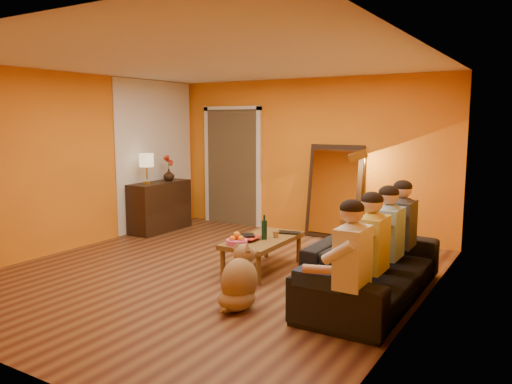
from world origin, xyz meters
The scene contains 27 objects.
room_shell centered at (0.00, 0.37, 1.30)m, with size 5.00×5.50×2.60m.
white_accent centered at (-2.48, 1.75, 1.30)m, with size 0.02×1.90×2.58m, color white.
doorway_recess centered at (-1.50, 2.83, 1.05)m, with size 1.06×0.30×2.10m, color #3F2D19.
door_jamb_left centered at (-2.07, 2.71, 1.05)m, with size 0.08×0.06×2.20m, color white.
door_jamb_right centered at (-0.93, 2.71, 1.05)m, with size 0.08×0.06×2.20m, color white.
door_header centered at (-1.50, 2.71, 2.12)m, with size 1.22×0.06×0.08m, color white.
mirror_frame centered at (0.55, 2.63, 0.76)m, with size 0.92×0.06×1.52m, color black.
mirror_glass centered at (0.55, 2.59, 0.76)m, with size 0.78×0.02×1.36m, color white.
sideboard centered at (-2.24, 1.55, 0.42)m, with size 0.44×1.18×0.85m, color black.
table_lamp centered at (-2.24, 1.25, 1.10)m, with size 0.24×0.24×0.51m, color beige, non-canonical shape.
sofa centered at (2.00, 0.22, 0.34)m, with size 0.91×2.33×0.68m, color black.
coffee_table centered at (0.47, 0.47, 0.21)m, with size 0.62×1.22×0.42m, color brown, non-canonical shape.
floor_lamp centered at (1.17, 2.31, 0.72)m, with size 0.30×0.24×1.44m, color #AA8731, non-canonical shape.
dog centered at (0.94, -0.79, 0.34)m, with size 0.37×0.57×0.67m, color #9D7F47, non-canonical shape.
person_far_left centered at (2.13, -0.78, 0.61)m, with size 0.70×0.44×1.22m, color silver, non-canonical shape.
person_mid_left centered at (2.13, -0.23, 0.61)m, with size 0.70×0.44×1.22m, color gold, non-canonical shape.
person_mid_right centered at (2.13, 0.32, 0.61)m, with size 0.70×0.44×1.22m, color #89B1D4, non-canonical shape.
person_far_right centered at (2.13, 0.87, 0.61)m, with size 0.70×0.44×1.22m, color #35353A, non-canonical shape.
fruit_bowl centered at (0.37, 0.02, 0.50)m, with size 0.26×0.26×0.16m, color #DB4D8B, non-canonical shape.
wine_bottle centered at (0.52, 0.42, 0.58)m, with size 0.07×0.07×0.31m, color black.
tumbler centered at (0.59, 0.59, 0.46)m, with size 0.09×0.09×0.08m, color #B27F3F.
laptop centered at (0.65, 0.82, 0.43)m, with size 0.33×0.21×0.03m, color black.
book_lower centered at (0.29, 0.27, 0.43)m, with size 0.17×0.23×0.02m, color black.
book_mid centered at (0.30, 0.28, 0.45)m, with size 0.20×0.27×0.02m, color #AB2413.
book_upper centered at (0.29, 0.26, 0.47)m, with size 0.15×0.21×0.02m, color black.
vase centered at (-2.24, 1.80, 0.95)m, with size 0.20×0.20×0.20m, color black.
flowers centered at (-2.24, 1.80, 1.19)m, with size 0.17×0.17×0.45m, color #AB2413, non-canonical shape.
Camera 1 is at (3.61, -4.88, 1.91)m, focal length 35.00 mm.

